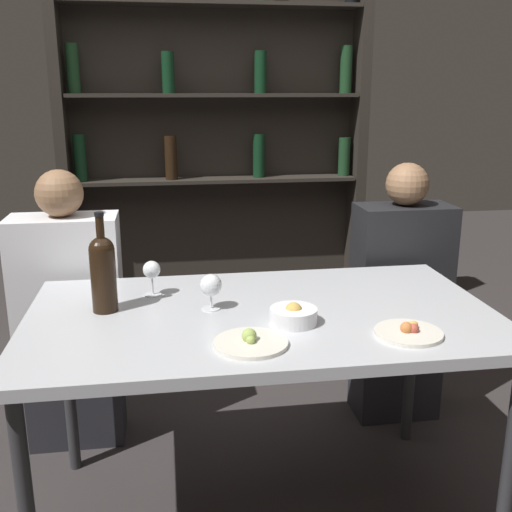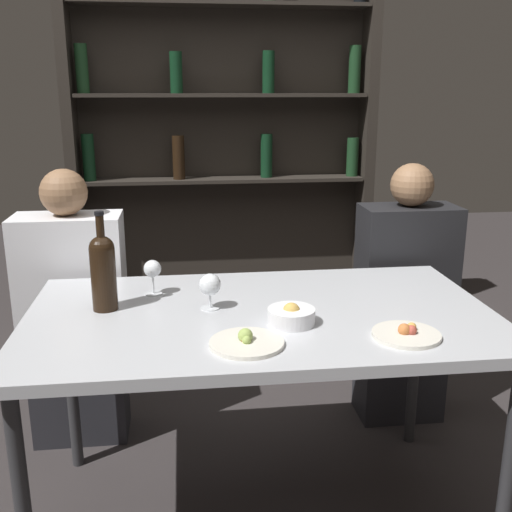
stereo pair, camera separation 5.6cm
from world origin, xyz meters
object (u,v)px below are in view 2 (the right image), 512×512
wine_bottle (103,269)px  wine_glass_0 (153,270)px  seated_person_left (75,319)px  seated_person_right (404,304)px  food_plate_1 (246,342)px  food_plate_0 (407,333)px  wine_glass_1 (210,285)px  snack_bowl (291,316)px

wine_bottle → wine_glass_0: 0.20m
seated_person_left → seated_person_right: same height
food_plate_1 → seated_person_left: bearing=126.4°
wine_bottle → seated_person_left: (-0.20, 0.51, -0.36)m
seated_person_left → food_plate_0: bearing=-37.8°
wine_glass_1 → snack_bowl: size_ratio=0.82×
food_plate_1 → snack_bowl: snack_bowl is taller
food_plate_0 → food_plate_1: bearing=-179.7°
food_plate_0 → seated_person_right: bearing=69.1°
wine_bottle → food_plate_0: size_ratio=1.64×
food_plate_1 → seated_person_left: seated_person_left is taller
snack_bowl → wine_bottle: bearing=161.0°
wine_glass_1 → food_plate_0: wine_glass_1 is taller
food_plate_0 → seated_person_left: (-1.09, 0.85, -0.23)m
wine_glass_0 → seated_person_right: size_ratio=0.11×
wine_bottle → food_plate_0: (0.89, -0.34, -0.13)m
food_plate_0 → seated_person_right: size_ratio=0.17×
wine_glass_1 → seated_person_left: size_ratio=0.10×
wine_glass_1 → seated_person_left: 0.83m
wine_bottle → wine_glass_1: size_ratio=2.73×
food_plate_0 → seated_person_right: 0.93m
wine_bottle → seated_person_right: seated_person_right is taller
seated_person_left → snack_bowl: bearing=-42.4°
food_plate_1 → wine_glass_1: bearing=105.9°
wine_glass_0 → food_plate_1: 0.55m
wine_glass_0 → seated_person_left: seated_person_left is taller
wine_glass_0 → food_plate_1: size_ratio=0.59×
food_plate_0 → wine_glass_0: bearing=147.9°
wine_bottle → food_plate_1: size_ratio=1.54×
food_plate_1 → wine_glass_0: bearing=120.5°
food_plate_1 → food_plate_0: bearing=0.3°
food_plate_0 → snack_bowl: size_ratio=1.36×
food_plate_0 → snack_bowl: bearing=156.4°
wine_glass_0 → wine_glass_1: wine_glass_0 is taller
food_plate_0 → food_plate_1: food_plate_1 is taller
snack_bowl → food_plate_1: bearing=-137.6°
wine_bottle → food_plate_1: (0.42, -0.34, -0.13)m
wine_bottle → food_plate_0: 0.96m
food_plate_0 → seated_person_left: seated_person_left is taller
wine_bottle → seated_person_right: size_ratio=0.28×
snack_bowl → seated_person_left: size_ratio=0.13×
food_plate_1 → seated_person_left: 1.08m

